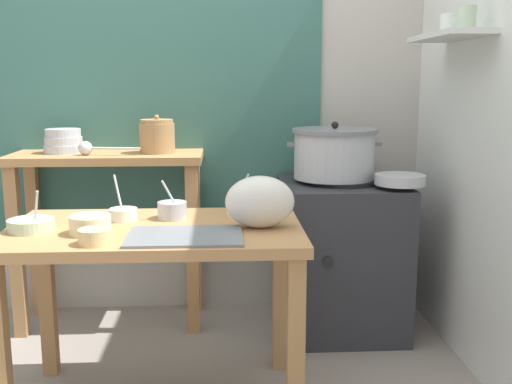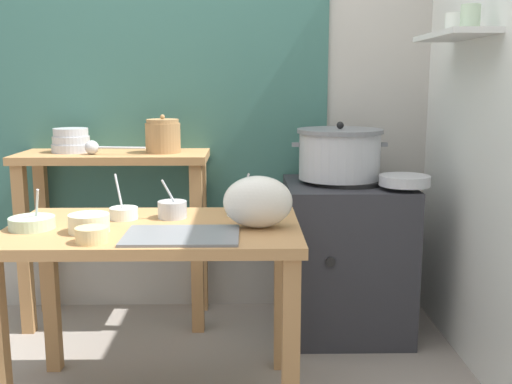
# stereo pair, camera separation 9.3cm
# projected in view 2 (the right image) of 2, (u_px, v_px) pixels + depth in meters

# --- Properties ---
(wall_back) EXTENTS (4.40, 0.12, 2.60)m
(wall_back) POSITION_uv_depth(u_px,v_px,m) (195.00, 73.00, 3.23)
(wall_back) COLOR #B2ADA3
(wall_back) RESTS_ON ground
(wall_right) EXTENTS (0.30, 3.20, 2.60)m
(wall_right) POSITION_uv_depth(u_px,v_px,m) (506.00, 70.00, 2.38)
(wall_right) COLOR silver
(wall_right) RESTS_ON ground
(prep_table) EXTENTS (1.10, 0.66, 0.72)m
(prep_table) POSITION_uv_depth(u_px,v_px,m) (155.00, 254.00, 2.27)
(prep_table) COLOR #B27F4C
(prep_table) RESTS_ON ground
(back_shelf_table) EXTENTS (0.96, 0.40, 0.90)m
(back_shelf_table) POSITION_uv_depth(u_px,v_px,m) (115.00, 195.00, 3.08)
(back_shelf_table) COLOR #B27F4C
(back_shelf_table) RESTS_ON ground
(stove_block) EXTENTS (0.60, 0.61, 0.78)m
(stove_block) POSITION_uv_depth(u_px,v_px,m) (345.00, 256.00, 3.02)
(stove_block) COLOR #2D2D33
(stove_block) RESTS_ON ground
(steamer_pot) EXTENTS (0.47, 0.42, 0.28)m
(steamer_pot) POSITION_uv_depth(u_px,v_px,m) (339.00, 154.00, 2.95)
(steamer_pot) COLOR #B7BABF
(steamer_pot) RESTS_ON stove_block
(clay_pot) EXTENTS (0.18, 0.18, 0.19)m
(clay_pot) POSITION_uv_depth(u_px,v_px,m) (163.00, 136.00, 3.03)
(clay_pot) COLOR #A37A4C
(clay_pot) RESTS_ON back_shelf_table
(bowl_stack_enamel) EXTENTS (0.20, 0.20, 0.12)m
(bowl_stack_enamel) POSITION_uv_depth(u_px,v_px,m) (71.00, 141.00, 3.05)
(bowl_stack_enamel) COLOR #B7BABF
(bowl_stack_enamel) RESTS_ON back_shelf_table
(ladle) EXTENTS (0.31, 0.08, 0.07)m
(ladle) POSITION_uv_depth(u_px,v_px,m) (95.00, 147.00, 2.96)
(ladle) COLOR #B7BABF
(ladle) RESTS_ON back_shelf_table
(serving_tray) EXTENTS (0.40, 0.28, 0.01)m
(serving_tray) POSITION_uv_depth(u_px,v_px,m) (182.00, 235.00, 2.09)
(serving_tray) COLOR slate
(serving_tray) RESTS_ON prep_table
(plastic_bag) EXTENTS (0.26, 0.16, 0.19)m
(plastic_bag) POSITION_uv_depth(u_px,v_px,m) (258.00, 202.00, 2.20)
(plastic_bag) COLOR silver
(plastic_bag) RESTS_ON prep_table
(wide_pan) EXTENTS (0.24, 0.24, 0.05)m
(wide_pan) POSITION_uv_depth(u_px,v_px,m) (405.00, 180.00, 2.77)
(wide_pan) COLOR #B7BABF
(wide_pan) RESTS_ON stove_block
(prep_bowl_0) EXTENTS (0.11, 0.11, 0.05)m
(prep_bowl_0) POSITION_uv_depth(u_px,v_px,m) (92.00, 234.00, 2.01)
(prep_bowl_0) COLOR #E5C684
(prep_bowl_0) RESTS_ON prep_table
(prep_bowl_1) EXTENTS (0.15, 0.15, 0.07)m
(prep_bowl_1) POSITION_uv_depth(u_px,v_px,m) (89.00, 222.00, 2.15)
(prep_bowl_1) COLOR beige
(prep_bowl_1) RESTS_ON prep_table
(prep_bowl_2) EXTENTS (0.17, 0.17, 0.15)m
(prep_bowl_2) POSITION_uv_depth(u_px,v_px,m) (32.00, 222.00, 2.20)
(prep_bowl_2) COLOR #B7D1AD
(prep_bowl_2) RESTS_ON prep_table
(prep_bowl_3) EXTENTS (0.12, 0.12, 0.17)m
(prep_bowl_3) POSITION_uv_depth(u_px,v_px,m) (242.00, 209.00, 2.42)
(prep_bowl_3) COLOR silver
(prep_bowl_3) RESTS_ON prep_table
(prep_bowl_4) EXTENTS (0.11, 0.11, 0.18)m
(prep_bowl_4) POSITION_uv_depth(u_px,v_px,m) (124.00, 212.00, 2.36)
(prep_bowl_4) COLOR silver
(prep_bowl_4) RESTS_ON prep_table
(prep_bowl_5) EXTENTS (0.12, 0.12, 0.16)m
(prep_bowl_5) POSITION_uv_depth(u_px,v_px,m) (172.00, 209.00, 2.37)
(prep_bowl_5) COLOR #B7BABF
(prep_bowl_5) RESTS_ON prep_table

